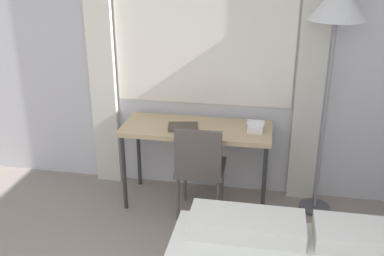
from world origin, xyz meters
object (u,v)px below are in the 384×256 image
(desk, at_px, (197,134))
(book, at_px, (183,127))
(standing_lamp, at_px, (338,12))
(desk_chair, at_px, (200,165))
(telephone, at_px, (255,126))

(desk, distance_m, book, 0.14)
(standing_lamp, height_order, book, standing_lamp)
(desk_chair, height_order, book, desk_chair)
(telephone, bearing_deg, standing_lamp, 6.15)
(telephone, xyz_separation_m, book, (-0.61, -0.06, -0.02))
(desk, xyz_separation_m, desk_chair, (0.07, -0.22, -0.19))
(desk_chair, xyz_separation_m, standing_lamp, (0.99, 0.29, 1.23))
(desk, xyz_separation_m, telephone, (0.50, 0.01, 0.10))
(telephone, distance_m, book, 0.61)
(telephone, bearing_deg, desk_chair, -152.31)
(desk, height_order, standing_lamp, standing_lamp)
(standing_lamp, xyz_separation_m, book, (-1.17, -0.12, -0.96))
(telephone, bearing_deg, desk, -179.27)
(desk_chair, distance_m, standing_lamp, 1.61)
(desk, height_order, telephone, telephone)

